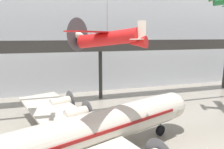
{
  "coord_description": "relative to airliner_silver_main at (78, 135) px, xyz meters",
  "views": [
    {
      "loc": [
        -8.47,
        -11.95,
        12.27
      ],
      "look_at": [
        -1.94,
        10.57,
        7.68
      ],
      "focal_mm": 32.0,
      "sensor_mm": 36.0,
      "label": 1
    }
  ],
  "objects": [
    {
      "name": "airliner_silver_main",
      "position": [
        0.0,
        0.0,
        0.0
      ],
      "size": [
        28.91,
        33.72,
        9.87
      ],
      "rotation": [
        0.0,
        0.0,
        0.33
      ],
      "color": "beige",
      "rests_on": "ground"
    },
    {
      "name": "mezzanine_walkway",
      "position": [
        6.82,
        19.46,
        6.29
      ],
      "size": [
        110.0,
        3.2,
        11.48
      ],
      "color": "#2D2B28",
      "rests_on": "ground"
    },
    {
      "name": "hangar_back_wall",
      "position": [
        6.82,
        27.41,
        10.13
      ],
      "size": [
        140.0,
        3.0,
        27.19
      ],
      "color": "silver",
      "rests_on": "ground"
    },
    {
      "name": "suspended_plane_red_highwing",
      "position": [
        3.02,
        0.82,
        8.59
      ],
      "size": [
        7.63,
        7.63,
        11.85
      ],
      "rotation": [
        0.0,
        0.0,
        2.35
      ],
      "color": "red"
    }
  ]
}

